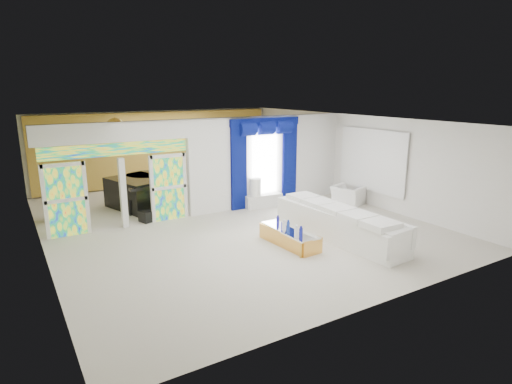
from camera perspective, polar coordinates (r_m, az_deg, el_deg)
floor at (r=12.89m, az=-3.91°, el=-3.82°), size 12.00×12.00×0.00m
dividing_wall at (r=14.43m, az=1.76°, el=4.24°), size 5.70×0.18×3.00m
dividing_header at (r=12.31m, az=-18.32°, el=7.65°), size 4.30×0.18×0.55m
stained_panel_left at (r=12.36m, az=-24.14°, el=-0.99°), size 0.95×0.04×2.00m
stained_panel_right at (r=12.98m, az=-11.63°, el=0.62°), size 0.95×0.04×2.00m
stained_transom at (r=12.36m, az=-18.15°, el=5.46°), size 4.00×0.05×0.35m
window_pane at (r=14.23m, az=1.13°, el=3.90°), size 1.00×0.02×2.30m
blue_drape_left at (r=13.71m, az=-2.34°, el=3.30°), size 0.55×0.10×2.80m
blue_drape_right at (r=14.76m, az=4.49°, el=4.03°), size 0.55×0.10×2.80m
blue_pelmet at (r=14.03m, az=1.23°, el=9.40°), size 2.60×0.12×0.25m
wall_mirror at (r=14.67m, az=15.31°, el=4.12°), size 0.04×2.70×1.90m
gold_curtains at (r=17.91m, az=-12.76°, el=5.79°), size 9.70×0.12×2.90m
white_sofa at (r=11.43m, az=10.93°, el=-4.36°), size 1.15×4.10×0.77m
coffee_table at (r=10.90m, az=4.51°, el=-6.09°), size 0.72×1.83×0.40m
console_table at (r=14.27m, az=0.95°, el=-1.15°), size 1.31×0.52×0.43m
table_lamp at (r=13.99m, az=-0.08°, el=0.68°), size 0.36×0.36×0.58m
armchair at (r=14.89m, az=12.25°, el=-0.42°), size 1.11×1.19×0.63m
grand_piano at (r=14.68m, az=-15.36°, el=-0.09°), size 2.02×2.32×0.99m
piano_bench at (r=13.28m, az=-13.34°, el=-2.90°), size 1.05×0.66×0.33m
tv_console at (r=14.19m, az=-25.34°, el=-1.89°), size 0.61×0.57×0.77m
chandelier at (r=14.77m, az=-18.38°, el=8.27°), size 0.60×0.60×0.60m
decanters at (r=10.77m, az=4.59°, el=-4.71°), size 0.20×1.21×0.24m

